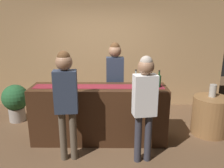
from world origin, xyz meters
TOP-DOWN VIEW (x-y plane):
  - ground_plane at (0.00, 0.00)m, footprint 10.00×10.00m
  - back_wall at (0.00, 1.90)m, footprint 6.00×0.12m
  - bar_counter at (0.00, 0.00)m, footprint 2.39×0.60m
  - counter_runner_cloth at (0.00, 0.00)m, footprint 2.27×0.28m
  - wine_bottle_green at (1.04, -0.03)m, footprint 0.07×0.07m
  - wine_bottle_clear at (0.64, 0.02)m, footprint 0.07×0.07m
  - wine_glass_near_customer at (0.85, -0.10)m, footprint 0.07×0.07m
  - wine_glass_mid_counter at (-0.65, 0.02)m, footprint 0.07×0.07m
  - wine_glass_far_end at (-0.47, 0.04)m, footprint 0.07×0.07m
  - bartender at (0.28, 0.58)m, footprint 0.35×0.24m
  - customer_sipping at (0.72, -0.64)m, footprint 0.37×0.26m
  - customer_browsing at (-0.45, -0.61)m, footprint 0.36×0.24m
  - round_side_table at (2.14, 0.28)m, footprint 0.68×0.68m
  - vase_on_side_table at (2.15, 0.33)m, footprint 0.13×0.13m
  - potted_plant_tall at (-1.88, 0.81)m, footprint 0.56×0.56m

SIDE VIEW (x-z plane):
  - ground_plane at x=0.00m, z-range 0.00..0.00m
  - round_side_table at x=2.14m, z-range 0.00..0.74m
  - potted_plant_tall at x=-1.88m, z-range 0.06..0.89m
  - bar_counter at x=0.00m, z-range 0.00..1.03m
  - vase_on_side_table at x=2.15m, z-range 0.74..0.98m
  - customer_sipping at x=0.72m, z-range 0.19..1.87m
  - counter_runner_cloth at x=0.00m, z-range 1.03..1.04m
  - customer_browsing at x=-0.45m, z-range 0.21..1.95m
  - bartender at x=0.28m, z-range 0.21..1.96m
  - wine_glass_near_customer at x=0.85m, z-range 1.06..1.21m
  - wine_glass_mid_counter at x=-0.65m, z-range 1.06..1.21m
  - wine_glass_far_end at x=-0.47m, z-range 1.06..1.21m
  - wine_bottle_green at x=1.04m, z-range 0.99..1.30m
  - wine_bottle_clear at x=0.64m, z-range 0.99..1.30m
  - back_wall at x=0.00m, z-range 0.00..2.90m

